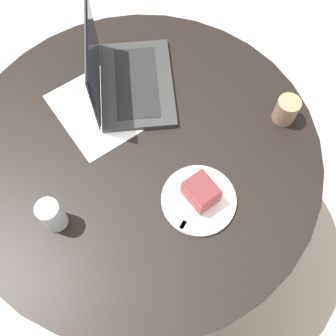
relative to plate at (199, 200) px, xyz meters
The scene contains 9 objects.
ground_plane 0.78m from the plate, 92.14° to the right, with size 12.00×12.00×0.00m, color #B7AD9E.
dining_table 0.28m from the plate, 92.14° to the right, with size 1.12×1.12×0.74m.
paper_document 0.44m from the plate, 97.92° to the right, with size 0.38×0.36×0.00m.
plate is the anchor object (origin of this frame).
cake_slice 0.04m from the plate, 152.38° to the right, with size 0.09×0.10×0.07m.
fork 0.04m from the plate, 10.83° to the left, with size 0.17×0.05×0.00m.
coffee_glass 0.40m from the plate, behind, with size 0.07×0.07×0.09m.
water_glass 0.41m from the plate, 39.20° to the right, with size 0.06×0.06×0.11m.
laptop 0.47m from the plate, 108.87° to the right, with size 0.42×0.42×0.26m.
Camera 1 is at (0.36, 0.45, 1.80)m, focal length 42.00 mm.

